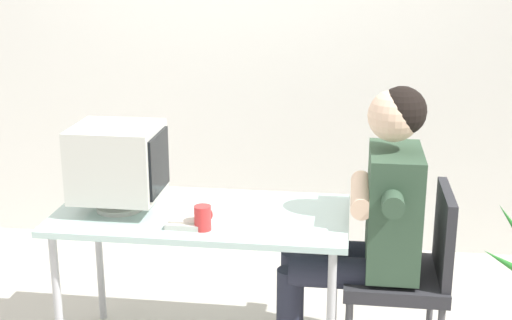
{
  "coord_description": "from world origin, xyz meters",
  "views": [
    {
      "loc": [
        0.64,
        -2.9,
        1.83
      ],
      "look_at": [
        0.24,
        0.0,
        0.96
      ],
      "focal_mm": 50.05,
      "sensor_mm": 36.0,
      "label": 1
    }
  ],
  "objects_px": {
    "keyboard": "(195,209)",
    "person_seated": "(368,217)",
    "desk": "(202,225)",
    "crt_monitor": "(118,162)",
    "office_chair": "(409,267)",
    "desk_mug": "(203,218)"
  },
  "relations": [
    {
      "from": "keyboard",
      "to": "person_seated",
      "type": "bearing_deg",
      "value": 2.99
    },
    {
      "from": "desk",
      "to": "crt_monitor",
      "type": "bearing_deg",
      "value": -177.25
    },
    {
      "from": "person_seated",
      "to": "keyboard",
      "type": "bearing_deg",
      "value": -177.01
    },
    {
      "from": "desk",
      "to": "keyboard",
      "type": "xyz_separation_m",
      "value": [
        -0.03,
        -0.01,
        0.08
      ]
    },
    {
      "from": "desk",
      "to": "person_seated",
      "type": "xyz_separation_m",
      "value": [
        0.73,
        0.03,
        0.07
      ]
    },
    {
      "from": "desk",
      "to": "crt_monitor",
      "type": "distance_m",
      "value": 0.46
    },
    {
      "from": "keyboard",
      "to": "person_seated",
      "type": "xyz_separation_m",
      "value": [
        0.76,
        0.04,
        -0.01
      ]
    },
    {
      "from": "keyboard",
      "to": "office_chair",
      "type": "relative_size",
      "value": 0.52
    },
    {
      "from": "keyboard",
      "to": "office_chair",
      "type": "distance_m",
      "value": 0.98
    },
    {
      "from": "person_seated",
      "to": "crt_monitor",
      "type": "bearing_deg",
      "value": -177.72
    },
    {
      "from": "keyboard",
      "to": "desk_mug",
      "type": "distance_m",
      "value": 0.2
    },
    {
      "from": "office_chair",
      "to": "desk",
      "type": "bearing_deg",
      "value": -178.38
    },
    {
      "from": "crt_monitor",
      "to": "keyboard",
      "type": "relative_size",
      "value": 0.87
    },
    {
      "from": "crt_monitor",
      "to": "person_seated",
      "type": "distance_m",
      "value": 1.12
    },
    {
      "from": "crt_monitor",
      "to": "desk_mug",
      "type": "relative_size",
      "value": 3.69
    },
    {
      "from": "desk_mug",
      "to": "person_seated",
      "type": "bearing_deg",
      "value": 18.13
    },
    {
      "from": "crt_monitor",
      "to": "office_chair",
      "type": "relative_size",
      "value": 0.45
    },
    {
      "from": "keyboard",
      "to": "crt_monitor",
      "type": "bearing_deg",
      "value": -179.31
    },
    {
      "from": "crt_monitor",
      "to": "keyboard",
      "type": "height_order",
      "value": "crt_monitor"
    },
    {
      "from": "desk",
      "to": "crt_monitor",
      "type": "height_order",
      "value": "crt_monitor"
    },
    {
      "from": "crt_monitor",
      "to": "desk_mug",
      "type": "height_order",
      "value": "crt_monitor"
    },
    {
      "from": "desk",
      "to": "keyboard",
      "type": "distance_m",
      "value": 0.08
    }
  ]
}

